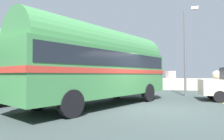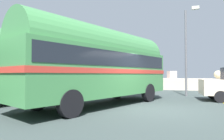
% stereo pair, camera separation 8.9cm
% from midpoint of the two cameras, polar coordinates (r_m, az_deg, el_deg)
% --- Properties ---
extents(ground, '(32.00, 26.00, 0.02)m').
position_cam_midpoint_polar(ground, '(8.47, 13.39, -11.27)').
color(ground, '#333E3C').
extents(breakwater, '(31.36, 2.10, 2.44)m').
position_cam_midpoint_polar(breakwater, '(20.16, 16.40, -3.60)').
color(breakwater, '#B9AC9B').
rests_on(breakwater, ground).
extents(vintage_coach, '(5.49, 8.85, 3.70)m').
position_cam_midpoint_polar(vintage_coach, '(9.33, -3.15, 2.19)').
color(vintage_coach, black).
rests_on(vintage_coach, ground).
extents(second_coach, '(4.46, 8.91, 3.70)m').
position_cam_midpoint_polar(second_coach, '(11.28, -27.01, 1.72)').
color(second_coach, black).
rests_on(second_coach, ground).
extents(lamp_post, '(0.85, 0.88, 5.88)m').
position_cam_midpoint_polar(lamp_post, '(14.27, 21.27, 6.26)').
color(lamp_post, '#5B5B60').
rests_on(lamp_post, ground).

